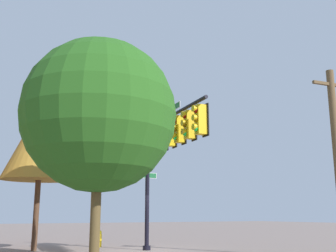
{
  "coord_description": "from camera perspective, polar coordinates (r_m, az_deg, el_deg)",
  "views": [
    {
      "loc": [
        17.65,
        -8.73,
        1.63
      ],
      "look_at": [
        1.33,
        0.39,
        5.67
      ],
      "focal_mm": 43.67,
      "sensor_mm": 36.0,
      "label": 1
    }
  ],
  "objects": [
    {
      "name": "tree_mid",
      "position": [
        13.89,
        -9.59,
        1.5
      ],
      "size": [
        5.18,
        5.18,
        7.48
      ],
      "color": "brown",
      "rests_on": "ground_plane"
    },
    {
      "name": "tree_near",
      "position": [
        20.55,
        -17.3,
        -1.86
      ],
      "size": [
        3.49,
        3.49,
        7.08
      ],
      "color": "#4F3423",
      "rests_on": "ground_plane"
    },
    {
      "name": "fire_hydrant",
      "position": [
        21.74,
        -9.56,
        -15.26
      ],
      "size": [
        0.33,
        0.24,
        0.83
      ],
      "color": "yellow",
      "rests_on": "ground_plane"
    },
    {
      "name": "signal_pole_assembly",
      "position": [
        17.76,
        -0.34,
        -2.39
      ],
      "size": [
        6.75,
        1.42,
        6.24
      ],
      "color": "black",
      "rests_on": "ground_plane"
    },
    {
      "name": "ground_plane",
      "position": [
        19.76,
        -3.0,
        -16.92
      ],
      "size": [
        120.0,
        120.0,
        0.0
      ],
      "primitive_type": "plane",
      "color": "gray"
    }
  ]
}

